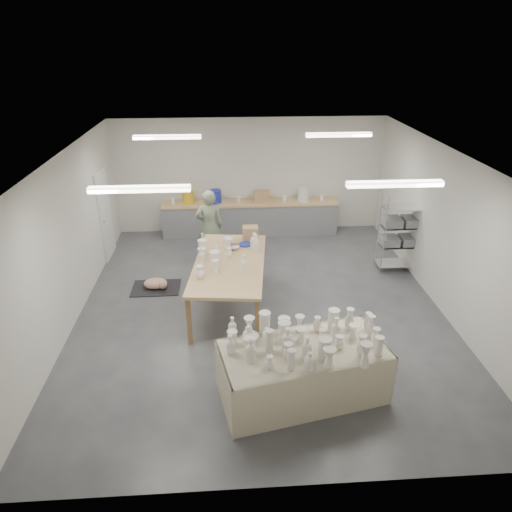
{
  "coord_description": "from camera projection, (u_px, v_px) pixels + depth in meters",
  "views": [
    {
      "loc": [
        -0.6,
        -7.65,
        4.88
      ],
      "look_at": [
        -0.08,
        0.14,
        1.05
      ],
      "focal_mm": 32.0,
      "sensor_mm": 36.0,
      "label": 1
    }
  ],
  "objects": [
    {
      "name": "red_stool",
      "position": [
        211.0,
        244.0,
        10.97
      ],
      "size": [
        0.4,
        0.4,
        0.34
      ],
      "rotation": [
        0.0,
        0.0,
        0.09
      ],
      "color": "#B6281A",
      "rests_on": "ground"
    },
    {
      "name": "work_table",
      "position": [
        229.0,
        259.0,
        8.74
      ],
      "size": [
        1.58,
        2.73,
        1.33
      ],
      "rotation": [
        0.0,
        0.0,
        -0.11
      ],
      "color": "tan",
      "rests_on": "ground"
    },
    {
      "name": "cat",
      "position": [
        157.0,
        283.0,
        9.61
      ],
      "size": [
        0.59,
        0.51,
        0.21
      ],
      "rotation": [
        0.0,
        0.0,
        -0.43
      ],
      "color": "white",
      "rests_on": "rug"
    },
    {
      "name": "wire_shelf",
      "position": [
        400.0,
        232.0,
        10.08
      ],
      "size": [
        0.88,
        0.48,
        1.8
      ],
      "color": "silver",
      "rests_on": "ground"
    },
    {
      "name": "rug",
      "position": [
        156.0,
        288.0,
        9.67
      ],
      "size": [
        1.0,
        0.7,
        0.02
      ],
      "primitive_type": "cube",
      "color": "black",
      "rests_on": "ground"
    },
    {
      "name": "drying_table",
      "position": [
        303.0,
        369.0,
        6.65
      ],
      "size": [
        2.56,
        1.61,
        1.22
      ],
      "rotation": [
        0.0,
        0.0,
        0.21
      ],
      "color": "olive",
      "rests_on": "ground"
    },
    {
      "name": "potter",
      "position": [
        209.0,
        226.0,
        10.48
      ],
      "size": [
        0.67,
        0.48,
        1.75
      ],
      "primitive_type": "imported",
      "rotation": [
        0.0,
        0.0,
        3.24
      ],
      "color": "gray",
      "rests_on": "ground"
    },
    {
      "name": "room",
      "position": [
        255.0,
        207.0,
        8.2
      ],
      "size": [
        8.0,
        8.02,
        3.0
      ],
      "color": "#424449",
      "rests_on": "ground"
    },
    {
      "name": "back_counter",
      "position": [
        250.0,
        217.0,
        12.12
      ],
      "size": [
        4.6,
        0.6,
        1.24
      ],
      "color": "tan",
      "rests_on": "ground"
    }
  ]
}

